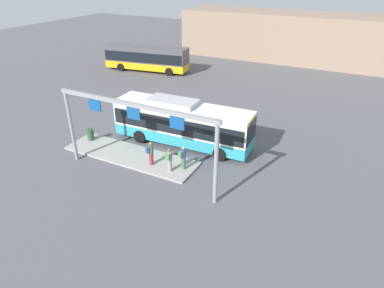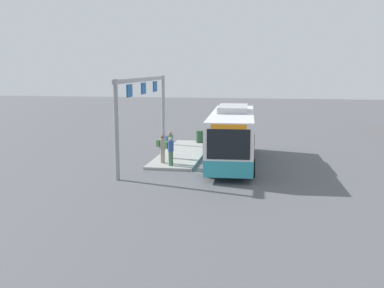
{
  "view_description": "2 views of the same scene",
  "coord_description": "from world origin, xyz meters",
  "px_view_note": "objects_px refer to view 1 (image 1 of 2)",
  "views": [
    {
      "loc": [
        11.16,
        -20.04,
        12.08
      ],
      "look_at": [
        1.67,
        -1.68,
        1.14
      ],
      "focal_mm": 31.57,
      "sensor_mm": 36.0,
      "label": 1
    },
    {
      "loc": [
        27.46,
        2.14,
        5.78
      ],
      "look_at": [
        2.88,
        -1.98,
        1.62
      ],
      "focal_mm": 43.06,
      "sensor_mm": 36.0,
      "label": 2
    }
  ],
  "objects_px": {
    "bus_background_left": "(147,57)",
    "person_boarding": "(183,157)",
    "person_waiting_mid": "(151,153)",
    "bus_main": "(182,122)",
    "trash_bin": "(90,134)",
    "person_waiting_near": "(169,159)"
  },
  "relations": [
    {
      "from": "person_waiting_mid",
      "to": "trash_bin",
      "type": "relative_size",
      "value": 1.86
    },
    {
      "from": "bus_background_left",
      "to": "trash_bin",
      "type": "distance_m",
      "value": 20.16
    },
    {
      "from": "bus_background_left",
      "to": "person_boarding",
      "type": "relative_size",
      "value": 6.58
    },
    {
      "from": "trash_bin",
      "to": "bus_main",
      "type": "bearing_deg",
      "value": 24.71
    },
    {
      "from": "person_boarding",
      "to": "trash_bin",
      "type": "xyz_separation_m",
      "value": [
        -8.37,
        0.45,
        -0.44
      ]
    },
    {
      "from": "person_waiting_near",
      "to": "trash_bin",
      "type": "distance_m",
      "value": 7.81
    },
    {
      "from": "bus_background_left",
      "to": "trash_bin",
      "type": "relative_size",
      "value": 12.2
    },
    {
      "from": "person_boarding",
      "to": "trash_bin",
      "type": "bearing_deg",
      "value": 109.72
    },
    {
      "from": "person_boarding",
      "to": "person_waiting_mid",
      "type": "height_order",
      "value": "same"
    },
    {
      "from": "person_waiting_near",
      "to": "bus_background_left",
      "type": "bearing_deg",
      "value": 36.28
    },
    {
      "from": "person_waiting_mid",
      "to": "bus_main",
      "type": "bearing_deg",
      "value": 27.1
    },
    {
      "from": "person_waiting_near",
      "to": "person_waiting_mid",
      "type": "distance_m",
      "value": 1.56
    },
    {
      "from": "person_boarding",
      "to": "person_waiting_mid",
      "type": "xyz_separation_m",
      "value": [
        -2.21,
        -0.49,
        0.0
      ]
    },
    {
      "from": "person_boarding",
      "to": "bus_main",
      "type": "bearing_deg",
      "value": 52.13
    },
    {
      "from": "bus_main",
      "to": "person_waiting_mid",
      "type": "xyz_separation_m",
      "value": [
        -0.29,
        -3.9,
        -0.76
      ]
    },
    {
      "from": "person_waiting_near",
      "to": "person_waiting_mid",
      "type": "bearing_deg",
      "value": 83.24
    },
    {
      "from": "bus_main",
      "to": "bus_background_left",
      "type": "xyz_separation_m",
      "value": [
        -13.86,
        15.74,
        -0.03
      ]
    },
    {
      "from": "bus_main",
      "to": "person_waiting_near",
      "type": "distance_m",
      "value": 4.32
    },
    {
      "from": "bus_background_left",
      "to": "person_boarding",
      "type": "distance_m",
      "value": 24.83
    },
    {
      "from": "person_waiting_mid",
      "to": "bus_background_left",
      "type": "bearing_deg",
      "value": 65.94
    },
    {
      "from": "bus_main",
      "to": "person_waiting_near",
      "type": "height_order",
      "value": "bus_main"
    },
    {
      "from": "person_boarding",
      "to": "person_waiting_near",
      "type": "distance_m",
      "value": 0.92
    }
  ]
}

